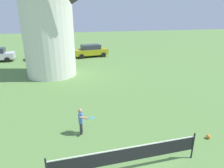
{
  "coord_description": "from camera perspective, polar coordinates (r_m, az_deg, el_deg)",
  "views": [
    {
      "loc": [
        -1.57,
        -3.59,
        5.22
      ],
      "look_at": [
        0.32,
        3.59,
        2.58
      ],
      "focal_mm": 31.36,
      "sensor_mm": 36.0,
      "label": 1
    }
  ],
  "objects": [
    {
      "name": "parked_car_mustard",
      "position": [
        25.87,
        -6.19,
        9.67
      ],
      "size": [
        4.41,
        2.28,
        1.56
      ],
      "color": "#999919",
      "rests_on": "ground_plane"
    },
    {
      "name": "tennis_net",
      "position": [
        7.14,
        4.37,
        -19.91
      ],
      "size": [
        5.32,
        0.06,
        1.1
      ],
      "color": "black",
      "rests_on": "ground_plane"
    },
    {
      "name": "player_far",
      "position": [
        9.11,
        -8.96,
        -10.26
      ],
      "size": [
        0.71,
        0.66,
        1.27
      ],
      "color": "#333338",
      "rests_on": "ground_plane"
    },
    {
      "name": "stray_ball",
      "position": [
        9.98,
        26.27,
        -13.58
      ],
      "size": [
        0.19,
        0.19,
        0.19
      ],
      "primitive_type": "sphere",
      "color": "orange",
      "rests_on": "ground_plane"
    },
    {
      "name": "parked_car_black",
      "position": [
        25.87,
        -18.8,
        8.75
      ],
      "size": [
        4.28,
        2.48,
        1.56
      ],
      "color": "#1E232D",
      "rests_on": "ground_plane"
    }
  ]
}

